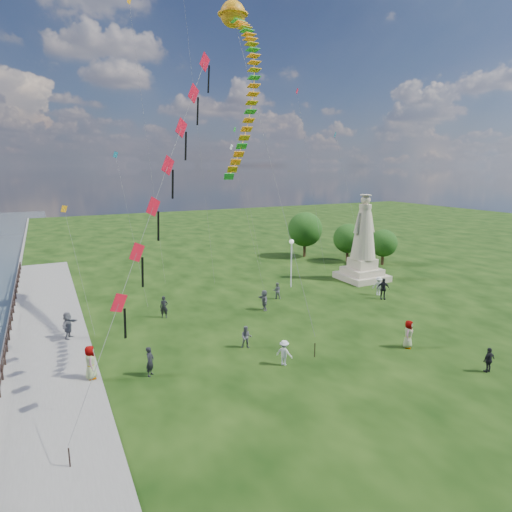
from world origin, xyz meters
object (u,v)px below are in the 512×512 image
statue (363,248)px  person_1 (246,337)px  person_10 (91,364)px  person_11 (264,300)px  person_3 (489,360)px  serpent_kite (234,17)px  person_6 (164,307)px  person_7 (277,291)px  person_8 (379,286)px  person_9 (383,289)px  person_4 (408,334)px  lamppost (291,253)px  person_5 (68,327)px  person_2 (284,353)px  person_0 (150,361)px

statue → person_1: bearing=-149.8°
person_10 → person_11: bearing=-61.8°
person_3 → person_1: bearing=-38.8°
person_10 → serpent_kite: (11.77, 7.06, 20.74)m
person_6 → person_7: person_6 is taller
person_8 → person_11: bearing=-134.7°
person_6 → person_9: bearing=12.2°
person_1 → person_4: size_ratio=0.80×
lamppost → person_10: (-19.16, -10.80, -2.43)m
person_3 → person_7: bearing=-75.9°
person_4 → person_1: bearing=120.7°
lamppost → person_5: bearing=-168.0°
person_2 → person_10: (-10.29, 3.11, 0.18)m
person_2 → person_7: (5.89, 11.33, -0.04)m
person_9 → person_1: bearing=-134.3°
person_1 → person_6: size_ratio=0.86×
statue → person_0: 26.55m
person_0 → person_8: size_ratio=1.00×
person_9 → person_8: bearing=96.4°
person_6 → serpent_kite: serpent_kite is taller
person_2 → person_10: size_ratio=0.81×
statue → person_5: size_ratio=4.72×
person_9 → person_10: bearing=-139.7°
person_8 → person_11: size_ratio=1.00×
person_11 → lamppost: bearing=138.4°
person_3 → serpent_kite: 27.72m
person_1 → person_11: person_11 is taller
person_5 → person_8: bearing=-62.4°
statue → lamppost: 7.98m
person_2 → person_4: bearing=-136.0°
person_4 → serpent_kite: bearing=87.4°
person_1 → person_7: person_1 is taller
person_11 → person_10: bearing=-59.4°
person_5 → person_9: bearing=-65.0°
statue → person_1: (-17.78, -9.92, -2.54)m
person_1 → person_8: person_8 is taller
person_0 → person_1: 6.40m
lamppost → person_9: 8.94m
person_0 → person_11: person_0 is taller
person_3 → person_7: person_3 is taller
person_10 → person_11: (13.75, 6.02, -0.10)m
person_8 → person_3: bearing=-58.3°
person_3 → person_9: person_9 is taller
person_1 → person_10: 9.32m
person_7 → person_11: 3.28m
person_1 → person_6: 8.50m
person_0 → person_7: person_0 is taller
lamppost → statue: bearing=-6.2°
statue → person_4: bearing=-119.3°
person_6 → serpent_kite: bearing=16.2°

